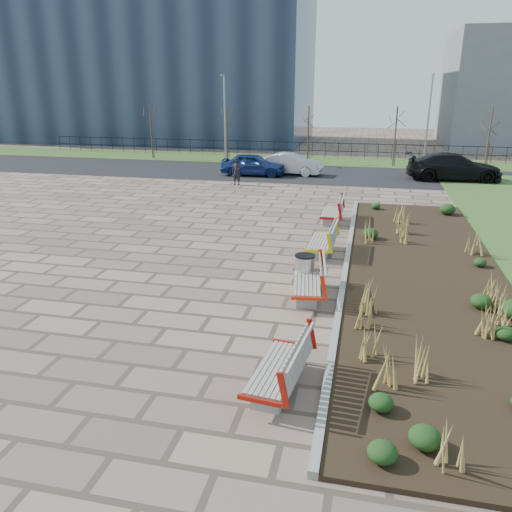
% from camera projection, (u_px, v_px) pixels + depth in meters
% --- Properties ---
extents(ground, '(120.00, 120.00, 0.00)m').
position_uv_depth(ground, '(166.00, 328.00, 11.72)').
color(ground, '#856C5B').
rests_on(ground, ground).
extents(planting_bed, '(4.50, 18.00, 0.10)m').
position_uv_depth(planting_bed, '(424.00, 273.00, 15.01)').
color(planting_bed, black).
rests_on(planting_bed, ground).
extents(planting_curb, '(0.16, 18.00, 0.15)m').
position_uv_depth(planting_curb, '(346.00, 266.00, 15.49)').
color(planting_curb, gray).
rests_on(planting_curb, ground).
extents(grass_verge_far, '(80.00, 5.00, 0.04)m').
position_uv_depth(grass_verge_far, '(310.00, 160.00, 37.54)').
color(grass_verge_far, '#33511E').
rests_on(grass_verge_far, ground).
extents(road, '(80.00, 7.00, 0.02)m').
position_uv_depth(road, '(298.00, 174.00, 32.00)').
color(road, black).
rests_on(road, ground).
extents(bench_a, '(1.13, 2.19, 1.00)m').
position_uv_depth(bench_a, '(277.00, 366.00, 9.20)').
color(bench_a, '#A8140B').
rests_on(bench_a, ground).
extents(bench_b, '(1.16, 2.20, 1.00)m').
position_uv_depth(bench_b, '(307.00, 280.00, 13.24)').
color(bench_b, red).
rests_on(bench_b, ground).
extents(bench_c, '(0.98, 2.13, 1.00)m').
position_uv_depth(bench_c, '(321.00, 240.00, 16.69)').
color(bench_c, yellow).
rests_on(bench_c, ground).
extents(bench_d, '(0.91, 2.10, 1.00)m').
position_uv_depth(bench_d, '(331.00, 210.00, 20.58)').
color(bench_d, '#A80B15').
rests_on(bench_d, ground).
extents(litter_bin, '(0.55, 0.55, 0.90)m').
position_uv_depth(litter_bin, '(304.00, 271.00, 14.04)').
color(litter_bin, '#B2B2B7').
rests_on(litter_bin, ground).
extents(pedestrian, '(0.63, 0.49, 1.54)m').
position_uv_depth(pedestrian, '(237.00, 171.00, 28.22)').
color(pedestrian, black).
rests_on(pedestrian, ground).
extents(car_blue, '(4.05, 1.71, 1.37)m').
position_uv_depth(car_blue, '(253.00, 164.00, 31.13)').
color(car_blue, navy).
rests_on(car_blue, road).
extents(car_silver, '(4.15, 1.89, 1.32)m').
position_uv_depth(car_silver, '(291.00, 164.00, 31.46)').
color(car_silver, '#A4A5AB').
rests_on(car_silver, road).
extents(car_black, '(5.54, 2.51, 1.57)m').
position_uv_depth(car_black, '(454.00, 167.00, 29.56)').
color(car_black, black).
rests_on(car_black, road).
extents(tree_a, '(1.40, 1.40, 4.00)m').
position_uv_depth(tree_a, '(151.00, 132.00, 37.99)').
color(tree_a, '#4C3D2D').
rests_on(tree_a, grass_verge_far).
extents(tree_b, '(1.40, 1.40, 4.00)m').
position_uv_depth(tree_b, '(227.00, 133.00, 36.74)').
color(tree_b, '#4C3D2D').
rests_on(tree_b, grass_verge_far).
extents(tree_c, '(1.40, 1.40, 4.00)m').
position_uv_depth(tree_c, '(308.00, 135.00, 35.49)').
color(tree_c, '#4C3D2D').
rests_on(tree_c, grass_verge_far).
extents(tree_d, '(1.40, 1.40, 4.00)m').
position_uv_depth(tree_d, '(395.00, 137.00, 34.25)').
color(tree_d, '#4C3D2D').
rests_on(tree_d, grass_verge_far).
extents(tree_e, '(1.40, 1.40, 4.00)m').
position_uv_depth(tree_e, '(489.00, 139.00, 33.00)').
color(tree_e, '#4C3D2D').
rests_on(tree_e, grass_verge_far).
extents(lamp_west, '(0.24, 0.60, 6.00)m').
position_uv_depth(lamp_west, '(225.00, 120.00, 35.96)').
color(lamp_west, gray).
rests_on(lamp_west, grass_verge_far).
extents(lamp_east, '(0.24, 0.60, 6.00)m').
position_uv_depth(lamp_east, '(428.00, 123.00, 33.04)').
color(lamp_east, gray).
rests_on(lamp_east, grass_verge_far).
extents(railing_fence, '(44.00, 0.10, 1.20)m').
position_uv_depth(railing_fence, '(312.00, 150.00, 38.72)').
color(railing_fence, black).
rests_on(railing_fence, grass_verge_far).
extents(building_glass, '(40.00, 14.00, 15.00)m').
position_uv_depth(building_glass, '(111.00, 63.00, 50.75)').
color(building_glass, '#192338').
rests_on(building_glass, ground).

